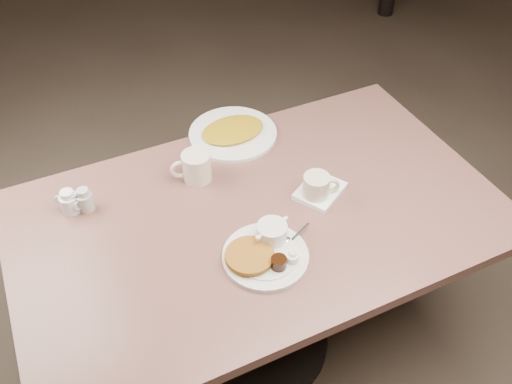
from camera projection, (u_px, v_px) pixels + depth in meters
name	position (u px, v px, depth m)	size (l,w,h in m)	color
room	(260.00, 14.00, 1.23)	(7.04, 8.04, 2.84)	#4C3F33
diner_table	(259.00, 248.00, 1.80)	(1.50, 0.90, 0.75)	#84564C
main_plate	(265.00, 250.00, 1.54)	(0.33, 0.31, 0.07)	silver
coffee_mug_near	(317.00, 187.00, 1.69)	(0.13, 0.10, 0.09)	beige
napkin	(320.00, 191.00, 1.74)	(0.19, 0.18, 0.02)	white
coffee_mug_far	(196.00, 167.00, 1.76)	(0.14, 0.11, 0.10)	#F6E7CE
creamer_left	(85.00, 200.00, 1.67)	(0.07, 0.06, 0.08)	#BBBAB7
creamer_right	(69.00, 202.00, 1.66)	(0.08, 0.07, 0.08)	white
hash_plate	(233.00, 132.00, 1.95)	(0.34, 0.34, 0.04)	white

